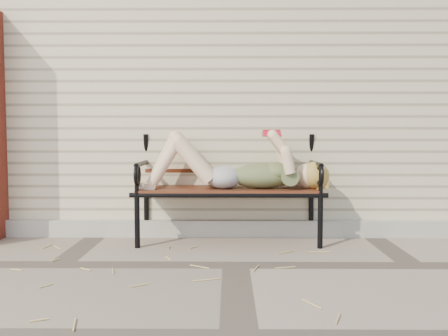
{
  "coord_description": "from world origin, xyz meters",
  "views": [
    {
      "loc": [
        -0.05,
        -3.47,
        0.93
      ],
      "look_at": [
        -0.09,
        0.53,
        0.65
      ],
      "focal_mm": 40.0,
      "sensor_mm": 36.0,
      "label": 1
    }
  ],
  "objects": [
    {
      "name": "ground",
      "position": [
        0.0,
        0.0,
        0.0
      ],
      "size": [
        80.0,
        80.0,
        0.0
      ],
      "primitive_type": "plane",
      "color": "gray",
      "rests_on": "ground"
    },
    {
      "name": "house_wall",
      "position": [
        0.0,
        3.0,
        1.5
      ],
      "size": [
        8.0,
        4.0,
        3.0
      ],
      "primitive_type": "cube",
      "color": "beige",
      "rests_on": "ground"
    },
    {
      "name": "foundation_strip",
      "position": [
        0.0,
        0.97,
        0.07
      ],
      "size": [
        8.0,
        0.1,
        0.15
      ],
      "primitive_type": "cube",
      "color": "#ACA99B",
      "rests_on": "ground"
    },
    {
      "name": "garden_bench",
      "position": [
        -0.05,
        0.86,
        0.61
      ],
      "size": [
        1.69,
        0.67,
        1.09
      ],
      "color": "black",
      "rests_on": "ground"
    },
    {
      "name": "reading_woman",
      "position": [
        -0.04,
        0.72,
        0.65
      ],
      "size": [
        1.59,
        0.36,
        0.5
      ],
      "color": "#0A394B",
      "rests_on": "ground"
    },
    {
      "name": "straw_scatter",
      "position": [
        -0.87,
        -0.27,
        0.01
      ],
      "size": [
        2.88,
        1.7,
        0.01
      ],
      "color": "tan",
      "rests_on": "ground"
    }
  ]
}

